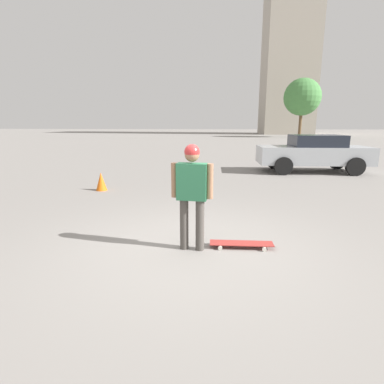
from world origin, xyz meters
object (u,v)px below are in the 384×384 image
skateboard (241,244)px  person (192,187)px  traffic_cone (101,181)px  car_parked_near (313,153)px

skateboard → person: bearing=7.8°
skateboard → traffic_cone: bearing=-46.8°
person → traffic_cone: size_ratio=3.06×
skateboard → traffic_cone: 5.45m
person → skateboard: bearing=14.8°
traffic_cone → car_parked_near: bearing=-59.2°
car_parked_near → traffic_cone: bearing=28.5°
traffic_cone → skateboard: bearing=-134.5°
skateboard → car_parked_near: (8.09, -3.29, 0.72)m
car_parked_near → skateboard: bearing=65.6°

